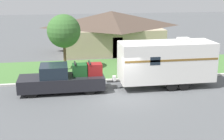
{
  "coord_description": "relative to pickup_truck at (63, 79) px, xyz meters",
  "views": [
    {
      "loc": [
        -3.88,
        -18.82,
        7.17
      ],
      "look_at": [
        -0.45,
        1.82,
        1.4
      ],
      "focal_mm": 50.0,
      "sensor_mm": 36.0,
      "label": 1
    }
  ],
  "objects": [
    {
      "name": "travel_trailer",
      "position": [
        7.35,
        -0.0,
        0.97
      ],
      "size": [
        7.63,
        2.45,
        3.53
      ],
      "color": "black",
      "rests_on": "ground_plane"
    },
    {
      "name": "pickup_truck",
      "position": [
        0.0,
        0.0,
        0.0
      ],
      "size": [
        5.89,
        2.05,
        2.04
      ],
      "color": "black",
      "rests_on": "ground_plane"
    },
    {
      "name": "mailbox",
      "position": [
        -1.33,
        2.71,
        0.08
      ],
      "size": [
        0.48,
        0.2,
        1.27
      ],
      "color": "brown",
      "rests_on": "ground_plane"
    },
    {
      "name": "lawn_strip",
      "position": [
        3.86,
        5.58,
        -0.88
      ],
      "size": [
        80.0,
        7.0,
        0.03
      ],
      "color": "#477538",
      "rests_on": "ground_plane"
    },
    {
      "name": "ground_plane",
      "position": [
        3.86,
        -1.82,
        -0.9
      ],
      "size": [
        120.0,
        120.0,
        0.0
      ],
      "primitive_type": "plane",
      "color": "#515456"
    },
    {
      "name": "house_across_street",
      "position": [
        5.55,
        13.12,
        1.36
      ],
      "size": [
        11.02,
        8.15,
        4.36
      ],
      "color": "tan",
      "rests_on": "ground_plane"
    },
    {
      "name": "tree_in_yard",
      "position": [
        0.27,
        5.74,
        2.47
      ],
      "size": [
        2.82,
        2.82,
        4.79
      ],
      "color": "brown",
      "rests_on": "ground_plane"
    },
    {
      "name": "curb_strip",
      "position": [
        3.86,
        1.93,
        -0.83
      ],
      "size": [
        80.0,
        0.3,
        0.14
      ],
      "color": "beige",
      "rests_on": "ground_plane"
    }
  ]
}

